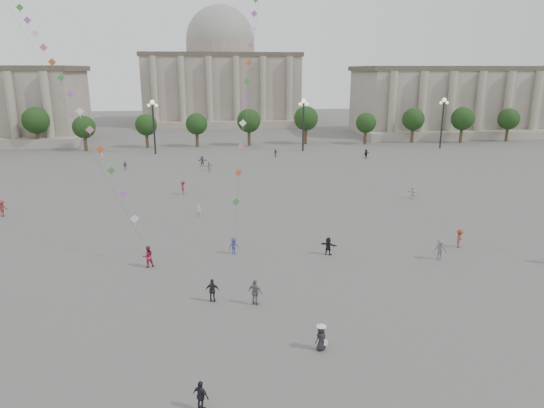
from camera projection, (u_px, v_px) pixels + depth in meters
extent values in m
plane|color=#5D5B58|center=(276.00, 326.00, 31.91)|extent=(360.00, 360.00, 0.00)
cube|color=gray|center=(506.00, 102.00, 129.63)|extent=(80.00, 22.00, 16.00)
cube|color=#4E4639|center=(511.00, 69.00, 127.33)|extent=(81.60, 22.44, 1.20)
cube|color=gray|center=(534.00, 134.00, 119.07)|extent=(84.00, 4.00, 2.00)
cube|color=gray|center=(222.00, 90.00, 153.53)|extent=(46.00, 30.00, 20.00)
cube|color=#4E4639|center=(221.00, 55.00, 150.69)|extent=(46.92, 30.60, 1.20)
cube|color=gray|center=(224.00, 125.00, 139.68)|extent=(48.30, 4.00, 2.00)
cylinder|color=gray|center=(221.00, 49.00, 150.18)|extent=(21.00, 21.00, 5.00)
sphere|color=gray|center=(220.00, 41.00, 149.52)|extent=(21.00, 21.00, 21.00)
cylinder|color=#3C2F1E|center=(27.00, 142.00, 100.96)|extent=(0.70, 0.70, 3.52)
sphere|color=black|center=(25.00, 124.00, 99.97)|extent=(5.12, 5.12, 5.12)
cylinder|color=#3C2F1E|center=(87.00, 141.00, 102.40)|extent=(0.70, 0.70, 3.52)
sphere|color=black|center=(85.00, 123.00, 101.42)|extent=(5.12, 5.12, 5.12)
cylinder|color=#3C2F1E|center=(145.00, 140.00, 103.85)|extent=(0.70, 0.70, 3.52)
sphere|color=black|center=(144.00, 123.00, 102.86)|extent=(5.12, 5.12, 5.12)
cylinder|color=#3C2F1E|center=(201.00, 139.00, 105.29)|extent=(0.70, 0.70, 3.52)
sphere|color=black|center=(200.00, 122.00, 104.31)|extent=(5.12, 5.12, 5.12)
cylinder|color=#3C2F1E|center=(256.00, 138.00, 106.74)|extent=(0.70, 0.70, 3.52)
sphere|color=black|center=(256.00, 121.00, 105.75)|extent=(5.12, 5.12, 5.12)
cylinder|color=#3C2F1E|center=(309.00, 137.00, 108.18)|extent=(0.70, 0.70, 3.52)
sphere|color=black|center=(310.00, 121.00, 107.20)|extent=(5.12, 5.12, 5.12)
cylinder|color=#3C2F1E|center=(362.00, 136.00, 109.63)|extent=(0.70, 0.70, 3.52)
sphere|color=black|center=(362.00, 120.00, 108.64)|extent=(5.12, 5.12, 5.12)
cylinder|color=#3C2F1E|center=(412.00, 135.00, 111.07)|extent=(0.70, 0.70, 3.52)
sphere|color=black|center=(413.00, 119.00, 110.09)|extent=(5.12, 5.12, 5.12)
cylinder|color=#3C2F1E|center=(462.00, 135.00, 112.51)|extent=(0.70, 0.70, 3.52)
sphere|color=black|center=(463.00, 119.00, 111.53)|extent=(5.12, 5.12, 5.12)
cylinder|color=#3C2F1E|center=(510.00, 134.00, 113.96)|extent=(0.70, 0.70, 3.52)
sphere|color=black|center=(512.00, 118.00, 112.98)|extent=(5.12, 5.12, 5.12)
cylinder|color=#262628|center=(154.00, 129.00, 95.69)|extent=(0.36, 0.36, 10.00)
sphere|color=#FFE5B2|center=(152.00, 102.00, 94.30)|extent=(0.90, 0.90, 0.90)
sphere|color=#FFE5B2|center=(149.00, 105.00, 94.38)|extent=(0.60, 0.60, 0.60)
sphere|color=#FFE5B2|center=(156.00, 105.00, 94.55)|extent=(0.60, 0.60, 0.60)
cylinder|color=#262628|center=(303.00, 127.00, 99.30)|extent=(0.36, 0.36, 10.00)
sphere|color=#FFE5B2|center=(304.00, 101.00, 97.91)|extent=(0.90, 0.90, 0.90)
sphere|color=#FFE5B2|center=(300.00, 104.00, 97.99)|extent=(0.60, 0.60, 0.60)
sphere|color=#FFE5B2|center=(307.00, 104.00, 98.16)|extent=(0.60, 0.60, 0.60)
cylinder|color=#262628|center=(442.00, 125.00, 102.92)|extent=(0.36, 0.36, 10.00)
sphere|color=#FFE5B2|center=(444.00, 100.00, 101.53)|extent=(0.90, 0.90, 0.90)
sphere|color=#FFE5B2|center=(441.00, 103.00, 101.60)|extent=(0.60, 0.60, 0.60)
sphere|color=#FFE5B2|center=(447.00, 103.00, 101.77)|extent=(0.60, 0.60, 0.60)
imported|color=navy|center=(276.00, 153.00, 93.43)|extent=(0.94, 0.85, 1.54)
imported|color=maroon|center=(2.00, 208.00, 55.41)|extent=(1.21, 1.43, 1.92)
imported|color=black|center=(328.00, 246.00, 43.98)|extent=(1.56, 1.26, 1.66)
imported|color=#AEADA9|center=(209.00, 166.00, 80.35)|extent=(1.48, 1.23, 1.59)
imported|color=slate|center=(440.00, 250.00, 42.74)|extent=(1.39, 1.03, 1.92)
imported|color=silver|center=(413.00, 192.00, 63.18)|extent=(1.62, 0.95, 1.67)
imported|color=maroon|center=(460.00, 239.00, 45.71)|extent=(1.26, 1.33, 1.81)
imported|color=black|center=(366.00, 154.00, 92.04)|extent=(1.64, 1.36, 1.76)
imported|color=silver|center=(102.00, 157.00, 88.74)|extent=(0.61, 0.78, 1.89)
imported|color=#5C5D61|center=(202.00, 161.00, 84.62)|extent=(1.78, 1.04, 1.83)
imported|color=silver|center=(199.00, 210.00, 55.53)|extent=(0.64, 0.56, 1.49)
imported|color=#5D5D61|center=(125.00, 166.00, 81.40)|extent=(0.91, 0.46, 1.48)
imported|color=maroon|center=(183.00, 188.00, 65.37)|extent=(0.72, 1.22, 1.85)
imported|color=black|center=(201.00, 396.00, 23.82)|extent=(0.97, 0.89, 1.60)
imported|color=slate|center=(255.00, 292.00, 34.54)|extent=(1.19, 1.04, 1.92)
imported|color=#222328|center=(213.00, 290.00, 35.02)|extent=(1.09, 0.61, 1.75)
imported|color=maroon|center=(148.00, 256.00, 41.20)|extent=(1.10, 0.96, 1.90)
imported|color=navy|center=(234.00, 246.00, 44.18)|extent=(1.15, 0.95, 1.56)
imported|color=black|center=(321.00, 338.00, 28.98)|extent=(0.92, 0.82, 1.58)
cone|color=white|center=(321.00, 326.00, 28.75)|extent=(0.52, 0.52, 0.14)
cylinder|color=white|center=(321.00, 326.00, 28.77)|extent=(0.60, 0.60, 0.02)
cube|color=white|center=(326.00, 343.00, 28.93)|extent=(0.22, 0.10, 0.35)
cylinder|color=#3F3F3F|center=(15.00, 17.00, 53.24)|extent=(0.02, 0.02, 65.19)
cube|color=white|center=(135.00, 219.00, 41.67)|extent=(0.76, 0.25, 0.76)
cube|color=#B465CB|center=(123.00, 193.00, 42.42)|extent=(0.76, 0.25, 0.76)
cube|color=#469042|center=(111.00, 171.00, 43.20)|extent=(0.76, 0.25, 0.76)
cube|color=#D15B31|center=(100.00, 149.00, 44.01)|extent=(0.76, 0.25, 0.76)
cube|color=pink|center=(90.00, 130.00, 44.83)|extent=(0.76, 0.25, 0.76)
cube|color=white|center=(80.00, 111.00, 45.67)|extent=(0.76, 0.25, 0.76)
cube|color=#B465CB|center=(70.00, 94.00, 46.52)|extent=(0.76, 0.25, 0.76)
cube|color=#469042|center=(61.00, 78.00, 47.37)|extent=(0.76, 0.25, 0.76)
cube|color=#D15B31|center=(52.00, 62.00, 48.24)|extent=(0.76, 0.25, 0.76)
cube|color=pink|center=(43.00, 47.00, 49.11)|extent=(0.76, 0.25, 0.76)
cube|color=white|center=(35.00, 33.00, 49.98)|extent=(0.76, 0.25, 0.76)
cube|color=#B465CB|center=(27.00, 20.00, 50.87)|extent=(0.76, 0.25, 0.76)
cube|color=#469042|center=(20.00, 7.00, 51.75)|extent=(0.76, 0.25, 0.76)
cube|color=#469042|center=(236.00, 202.00, 44.92)|extent=(0.76, 0.25, 0.76)
cube|color=#D15B31|center=(238.00, 173.00, 46.02)|extent=(0.76, 0.25, 0.76)
cube|color=pink|center=(241.00, 147.00, 47.16)|extent=(0.76, 0.25, 0.76)
cube|color=white|center=(243.00, 123.00, 48.34)|extent=(0.76, 0.25, 0.76)
cube|color=#B465CB|center=(245.00, 101.00, 49.53)|extent=(0.76, 0.25, 0.76)
cube|color=#469042|center=(247.00, 81.00, 50.74)|extent=(0.76, 0.25, 0.76)
cube|color=#D15B31|center=(249.00, 63.00, 51.96)|extent=(0.76, 0.25, 0.76)
cube|color=pink|center=(251.00, 45.00, 53.20)|extent=(0.76, 0.25, 0.76)
cube|color=white|center=(252.00, 29.00, 54.44)|extent=(0.76, 0.25, 0.76)
cube|color=#B465CB|center=(254.00, 14.00, 55.69)|extent=(0.76, 0.25, 0.76)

